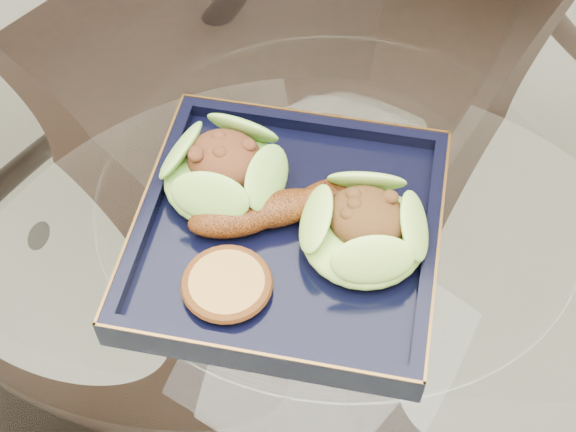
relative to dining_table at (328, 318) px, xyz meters
The scene contains 7 objects.
dining_table is the anchor object (origin of this frame).
dining_chair 0.46m from the dining_table, 117.92° to the left, with size 0.51×0.51×1.04m.
navy_plate 0.18m from the dining_table, 132.24° to the right, with size 0.27×0.27×0.02m, color black.
lettuce_wrap_left 0.23m from the dining_table, 168.66° to the right, with size 0.11×0.11×0.04m, color #4E8C28.
lettuce_wrap_right 0.21m from the dining_table, 22.49° to the right, with size 0.11×0.11×0.04m, color #62A52F.
roasted_plantain 0.21m from the dining_table, 147.81° to the right, with size 0.16×0.03×0.03m, color #632B0A.
crumb_patty 0.23m from the dining_table, 110.67° to the right, with size 0.07×0.07×0.01m, color #AA7638.
Camera 1 is at (0.19, -0.40, 1.37)m, focal length 50.00 mm.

